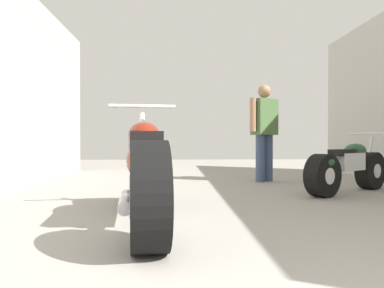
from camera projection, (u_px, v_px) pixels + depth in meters
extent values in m
plane|color=gray|center=(235.00, 199.00, 4.31)|extent=(17.86, 17.86, 0.00)
cylinder|color=black|center=(142.00, 173.00, 3.81)|extent=(0.31, 0.72, 0.70)
cylinder|color=silver|center=(142.00, 173.00, 3.81)|extent=(0.27, 0.29, 0.27)
cylinder|color=black|center=(149.00, 196.00, 2.25)|extent=(0.31, 0.72, 0.70)
cylinder|color=silver|center=(149.00, 196.00, 2.25)|extent=(0.27, 0.29, 0.27)
cube|color=silver|center=(145.00, 158.00, 3.03)|extent=(0.34, 0.73, 0.31)
ellipsoid|color=maroon|center=(144.00, 135.00, 3.26)|extent=(0.35, 0.60, 0.24)
cube|color=black|center=(146.00, 139.00, 2.83)|extent=(0.30, 0.55, 0.11)
ellipsoid|color=maroon|center=(149.00, 161.00, 2.30)|extent=(0.34, 0.51, 0.26)
cylinder|color=silver|center=(142.00, 142.00, 3.76)|extent=(0.09, 0.28, 0.63)
cylinder|color=silver|center=(143.00, 106.00, 3.72)|extent=(0.68, 0.12, 0.04)
cylinder|color=silver|center=(126.00, 201.00, 2.68)|extent=(0.17, 0.61, 0.10)
cylinder|color=black|center=(370.00, 171.00, 5.18)|extent=(0.55, 0.47, 0.53)
cylinder|color=silver|center=(370.00, 171.00, 5.18)|extent=(0.28, 0.29, 0.20)
cylinder|color=black|center=(323.00, 176.00, 4.45)|extent=(0.55, 0.47, 0.53)
cylinder|color=silver|center=(323.00, 176.00, 4.45)|extent=(0.28, 0.29, 0.20)
cube|color=silver|center=(348.00, 162.00, 4.81)|extent=(0.55, 0.47, 0.23)
ellipsoid|color=#1E4728|center=(355.00, 150.00, 4.92)|extent=(0.48, 0.43, 0.18)
cube|color=black|center=(342.00, 153.00, 4.72)|extent=(0.43, 0.38, 0.08)
ellipsoid|color=#1E4728|center=(325.00, 162.00, 4.47)|extent=(0.42, 0.39, 0.20)
cylinder|color=silver|center=(369.00, 153.00, 5.16)|extent=(0.19, 0.15, 0.48)
cylinder|color=silver|center=(368.00, 133.00, 5.14)|extent=(0.32, 0.44, 0.03)
cylinder|color=silver|center=(330.00, 179.00, 4.75)|extent=(0.42, 0.32, 0.07)
cylinder|color=#384766|center=(268.00, 158.00, 6.20)|extent=(0.21, 0.21, 0.79)
cylinder|color=#384766|center=(260.00, 158.00, 6.08)|extent=(0.21, 0.21, 0.79)
cube|color=#476638|center=(264.00, 117.00, 6.14)|extent=(0.50, 0.44, 0.61)
cylinder|color=#9E7051|center=(275.00, 116.00, 6.30)|extent=(0.15, 0.15, 0.56)
cylinder|color=#9E7051|center=(253.00, 115.00, 5.98)|extent=(0.15, 0.15, 0.56)
sphere|color=#9E7051|center=(264.00, 91.00, 6.13)|extent=(0.22, 0.22, 0.22)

